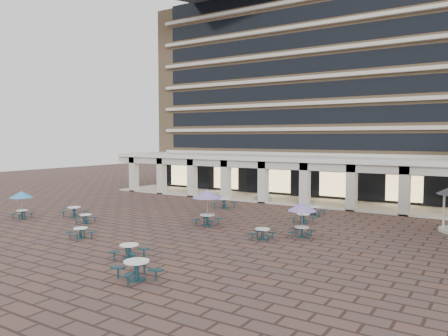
{
  "coord_description": "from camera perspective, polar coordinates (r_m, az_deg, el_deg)",
  "views": [
    {
      "loc": [
        17.04,
        -24.48,
        6.22
      ],
      "look_at": [
        -0.54,
        3.0,
        3.94
      ],
      "focal_mm": 35.0,
      "sensor_mm": 36.0,
      "label": 1
    }
  ],
  "objects": [
    {
      "name": "ground",
      "position": [
        30.47,
        -2.2,
        -7.78
      ],
      "size": [
        120.0,
        120.0,
        0.0
      ],
      "primitive_type": "plane",
      "color": "brown",
      "rests_on": "ground"
    },
    {
      "name": "apartment_building",
      "position": [
        53.16,
        13.92,
        10.78
      ],
      "size": [
        40.0,
        15.5,
        25.2
      ],
      "color": "#9B7B57",
      "rests_on": "ground"
    },
    {
      "name": "retail_arcade",
      "position": [
        42.93,
        9.13,
        -0.35
      ],
      "size": [
        42.0,
        6.6,
        4.4
      ],
      "color": "white",
      "rests_on": "ground"
    },
    {
      "name": "picnic_table_0",
      "position": [
        33.48,
        -17.63,
        -6.23
      ],
      "size": [
        1.71,
        1.71,
        0.64
      ],
      "rotation": [
        0.0,
        0.0,
        0.32
      ],
      "color": "#122F37",
      "rests_on": "ground"
    },
    {
      "name": "picnic_table_1",
      "position": [
        23.33,
        -12.28,
        -10.44
      ],
      "size": [
        1.86,
        1.86,
        0.74
      ],
      "rotation": [
        0.0,
        0.0,
        0.19
      ],
      "color": "#122F37",
      "rests_on": "ground"
    },
    {
      "name": "picnic_table_2",
      "position": [
        19.92,
        -11.35,
        -12.74
      ],
      "size": [
        2.34,
        2.34,
        0.85
      ],
      "rotation": [
        0.0,
        0.0,
        -0.43
      ],
      "color": "#122F37",
      "rests_on": "ground"
    },
    {
      "name": "picnic_table_4",
      "position": [
        36.99,
        -24.93,
        -3.28
      ],
      "size": [
        1.81,
        1.81,
        2.09
      ],
      "rotation": [
        0.0,
        0.0,
        -0.05
      ],
      "color": "#122F37",
      "rests_on": "ground"
    },
    {
      "name": "picnic_table_5",
      "position": [
        28.67,
        -18.22,
        -7.94
      ],
      "size": [
        1.65,
        1.65,
        0.65
      ],
      "rotation": [
        0.0,
        0.0,
        -0.21
      ],
      "color": "#122F37",
      "rests_on": "ground"
    },
    {
      "name": "picnic_table_6",
      "position": [
        30.8,
        -2.21,
        -3.57
      ],
      "size": [
        2.21,
        2.21,
        2.55
      ],
      "rotation": [
        0.0,
        0.0,
        0.09
      ],
      "color": "#122F37",
      "rests_on": "ground"
    },
    {
      "name": "picnic_table_7",
      "position": [
        26.99,
        5.05,
        -8.46
      ],
      "size": [
        1.7,
        1.7,
        0.68
      ],
      "rotation": [
        0.0,
        0.0,
        0.17
      ],
      "color": "#122F37",
      "rests_on": "ground"
    },
    {
      "name": "picnic_table_8",
      "position": [
        36.47,
        -18.98,
        -5.31
      ],
      "size": [
        1.89,
        1.89,
        0.76
      ],
      "rotation": [
        0.0,
        0.0,
        0.15
      ],
      "color": "#122F37",
      "rests_on": "ground"
    },
    {
      "name": "picnic_table_9",
      "position": [
        38.65,
        0.04,
        -4.51
      ],
      "size": [
        2.03,
        2.03,
        0.84
      ],
      "rotation": [
        0.0,
        0.0,
        -0.12
      ],
      "color": "#122F37",
      "rests_on": "ground"
    },
    {
      "name": "picnic_table_10",
      "position": [
        35.71,
        11.81,
        -5.41
      ],
      "size": [
        1.63,
        1.63,
        0.73
      ],
      "rotation": [
        0.0,
        0.0,
        -0.0
      ],
      "color": "#122F37",
      "rests_on": "ground"
    },
    {
      "name": "picnic_table_11",
      "position": [
        27.64,
        10.18,
        -5.19
      ],
      "size": [
        1.87,
        1.87,
        2.16
      ],
      "rotation": [
        0.0,
        0.0,
        0.17
      ],
      "color": "#122F37",
      "rests_on": "ground"
    },
    {
      "name": "picnic_table_13",
      "position": [
        32.37,
        10.33,
        -6.4
      ],
      "size": [
        1.73,
        1.73,
        0.7
      ],
      "rotation": [
        0.0,
        0.0,
        -0.16
      ],
      "color": "#122F37",
      "rests_on": "ground"
    },
    {
      "name": "planter_left",
      "position": [
        42.5,
        5.13,
        -3.72
      ],
      "size": [
        1.5,
        0.67,
        1.29
      ],
      "color": "gray",
      "rests_on": "ground"
    },
    {
      "name": "planter_right",
      "position": [
        40.69,
        10.62,
        -4.16
      ],
      "size": [
        1.5,
        0.66,
        1.25
      ],
      "color": "gray",
      "rests_on": "ground"
    }
  ]
}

